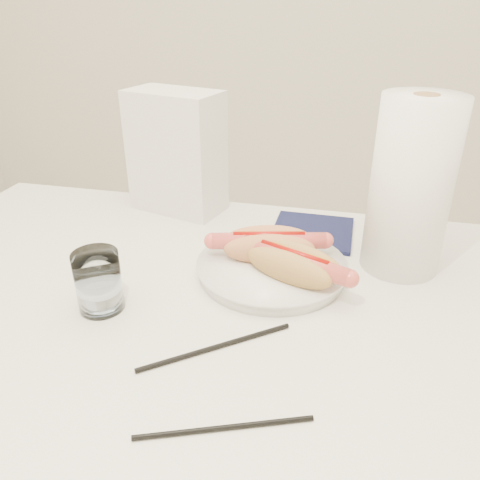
% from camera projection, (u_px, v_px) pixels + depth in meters
% --- Properties ---
extents(table, '(1.20, 0.80, 0.75)m').
position_uv_depth(table, '(204.00, 336.00, 0.76)').
color(table, white).
rests_on(table, ground).
extents(plate, '(0.31, 0.31, 0.02)m').
position_uv_depth(plate, '(272.00, 269.00, 0.81)').
color(plate, white).
rests_on(plate, table).
extents(hotdog_left, '(0.19, 0.11, 0.05)m').
position_uv_depth(hotdog_left, '(269.00, 245.00, 0.81)').
color(hotdog_left, tan).
rests_on(hotdog_left, plate).
extents(hotdog_right, '(0.19, 0.13, 0.05)m').
position_uv_depth(hotdog_right, '(294.00, 264.00, 0.76)').
color(hotdog_right, tan).
rests_on(hotdog_right, plate).
extents(water_glass, '(0.07, 0.07, 0.09)m').
position_uv_depth(water_glass, '(98.00, 281.00, 0.71)').
color(water_glass, silver).
rests_on(water_glass, table).
extents(chopstick_near, '(0.18, 0.14, 0.01)m').
position_uv_depth(chopstick_near, '(216.00, 347.00, 0.64)').
color(chopstick_near, black).
rests_on(chopstick_near, table).
extents(chopstick_far, '(0.19, 0.08, 0.01)m').
position_uv_depth(chopstick_far, '(224.00, 428.00, 0.52)').
color(chopstick_far, black).
rests_on(chopstick_far, table).
extents(napkin_box, '(0.21, 0.15, 0.25)m').
position_uv_depth(napkin_box, '(177.00, 152.00, 1.00)').
color(napkin_box, silver).
rests_on(napkin_box, table).
extents(navy_napkin, '(0.16, 0.16, 0.01)m').
position_uv_depth(navy_napkin, '(312.00, 232.00, 0.95)').
color(navy_napkin, '#111538').
rests_on(navy_napkin, table).
extents(paper_towel_roll, '(0.15, 0.15, 0.29)m').
position_uv_depth(paper_towel_roll, '(411.00, 187.00, 0.77)').
color(paper_towel_roll, white).
rests_on(paper_towel_roll, table).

